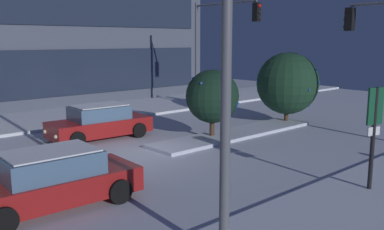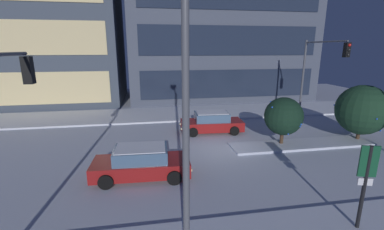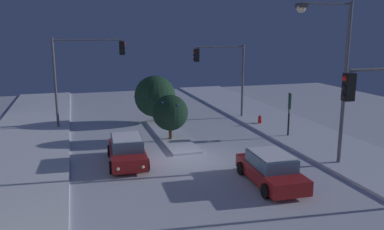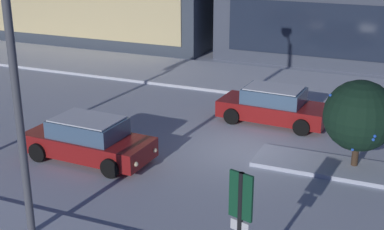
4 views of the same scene
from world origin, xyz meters
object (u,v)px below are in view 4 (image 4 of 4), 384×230
street_lamp_arched (32,22)px  parking_info_sign (240,220)px  car_near (89,140)px  decorated_tree_median (359,116)px  car_far (273,106)px

street_lamp_arched → parking_info_sign: bearing=-100.1°
street_lamp_arched → parking_info_sign: (5.66, -1.02, -3.53)m
car_near → decorated_tree_median: (8.50, 2.75, 1.15)m
car_far → parking_info_sign: bearing=104.5°
decorated_tree_median → parking_info_sign: bearing=-100.6°
parking_info_sign → decorated_tree_median: size_ratio=0.99×
car_far → street_lamp_arched: bearing=74.3°
street_lamp_arched → decorated_tree_median: 10.44m
decorated_tree_median → car_far: bearing=137.9°
parking_info_sign → car_near: bearing=70.6°
car_near → street_lamp_arched: size_ratio=0.54×
street_lamp_arched → parking_info_sign: 6.75m
car_near → car_far: 7.75m
parking_info_sign → decorated_tree_median: bearing=5.5°
parking_info_sign → car_far: bearing=27.3°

